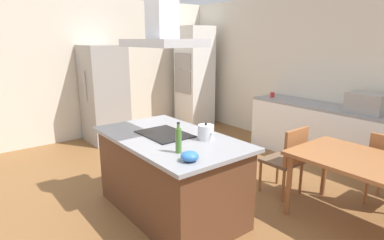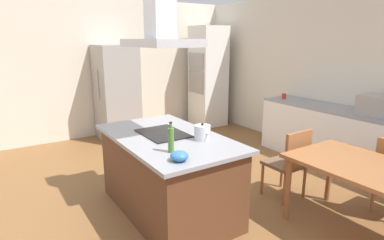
{
  "view_description": "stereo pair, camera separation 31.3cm",
  "coord_description": "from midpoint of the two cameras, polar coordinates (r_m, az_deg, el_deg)",
  "views": [
    {
      "loc": [
        2.77,
        -1.85,
        1.94
      ],
      "look_at": [
        -0.11,
        0.4,
        1.0
      ],
      "focal_mm": 29.94,
      "sensor_mm": 36.0,
      "label": 1
    },
    {
      "loc": [
        2.95,
        -1.6,
        1.94
      ],
      "look_at": [
        -0.11,
        0.4,
        1.0
      ],
      "focal_mm": 29.94,
      "sensor_mm": 36.0,
      "label": 2
    }
  ],
  "objects": [
    {
      "name": "ground",
      "position": [
        4.73,
        14.17,
        -10.3
      ],
      "size": [
        16.0,
        16.0,
        0.0
      ],
      "primitive_type": "plane",
      "color": "brown"
    },
    {
      "name": "wall_back",
      "position": [
        5.77,
        27.05,
        6.96
      ],
      "size": [
        7.2,
        0.1,
        2.7
      ],
      "primitive_type": "cube",
      "color": "beige",
      "rests_on": "ground"
    },
    {
      "name": "wall_left",
      "position": [
        6.9,
        -9.84,
        9.27
      ],
      "size": [
        0.1,
        8.8,
        2.7
      ],
      "primitive_type": "cube",
      "color": "beige",
      "rests_on": "ground"
    },
    {
      "name": "kitchen_island",
      "position": [
        3.66,
        -1.87,
        -9.58
      ],
      "size": [
        1.79,
        1.04,
        0.9
      ],
      "color": "#59331E",
      "rests_on": "ground"
    },
    {
      "name": "cooktop",
      "position": [
        3.58,
        -2.74,
        -2.4
      ],
      "size": [
        0.6,
        0.44,
        0.01
      ],
      "primitive_type": "cube",
      "color": "black",
      "rests_on": "kitchen_island"
    },
    {
      "name": "tea_kettle",
      "position": [
        3.36,
        4.54,
        -2.26
      ],
      "size": [
        0.22,
        0.17,
        0.18
      ],
      "color": "silver",
      "rests_on": "kitchen_island"
    },
    {
      "name": "olive_oil_bottle",
      "position": [
        2.97,
        -0.77,
        -3.53
      ],
      "size": [
        0.06,
        0.06,
        0.29
      ],
      "color": "#47722D",
      "rests_on": "kitchen_island"
    },
    {
      "name": "mixing_bowl",
      "position": [
        2.79,
        0.96,
        -6.48
      ],
      "size": [
        0.16,
        0.16,
        0.09
      ],
      "primitive_type": "ellipsoid",
      "color": "#2D6BB7",
      "rests_on": "kitchen_island"
    },
    {
      "name": "back_counter",
      "position": [
        5.55,
        25.34,
        -2.6
      ],
      "size": [
        2.44,
        0.62,
        0.9
      ],
      "color": "white",
      "rests_on": "ground"
    },
    {
      "name": "countertop_microwave",
      "position": [
        5.13,
        32.03,
        2.09
      ],
      "size": [
        0.5,
        0.38,
        0.28
      ],
      "primitive_type": "cube",
      "color": "#9E9993",
      "rests_on": "back_counter"
    },
    {
      "name": "coffee_mug_red",
      "position": [
        5.95,
        17.51,
        4.09
      ],
      "size": [
        0.08,
        0.08,
        0.09
      ],
      "primitive_type": "cylinder",
      "color": "red",
      "rests_on": "back_counter"
    },
    {
      "name": "wall_oven_stack",
      "position": [
        7.28,
        4.1,
        7.72
      ],
      "size": [
        0.7,
        0.66,
        2.2
      ],
      "color": "white",
      "rests_on": "ground"
    },
    {
      "name": "refrigerator",
      "position": [
        6.34,
        -11.92,
        4.73
      ],
      "size": [
        0.8,
        0.73,
        1.82
      ],
      "color": "#9E9993",
      "rests_on": "ground"
    },
    {
      "name": "dining_table",
      "position": [
        3.63,
        30.93,
        -8.28
      ],
      "size": [
        1.4,
        0.9,
        0.75
      ],
      "color": "#995B33",
      "rests_on": "ground"
    },
    {
      "name": "chair_at_left_end",
      "position": [
        4.12,
        19.21,
        -6.78
      ],
      "size": [
        0.42,
        0.42,
        0.89
      ],
      "color": "brown",
      "rests_on": "ground"
    },
    {
      "name": "range_hood",
      "position": [
        3.43,
        -2.98,
        17.1
      ],
      "size": [
        0.9,
        0.55,
        0.78
      ],
      "color": "#ADADB2"
    }
  ]
}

